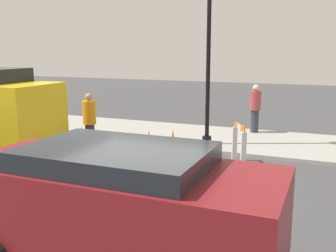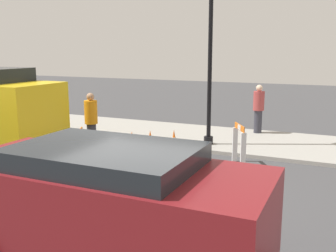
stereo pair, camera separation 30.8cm
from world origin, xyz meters
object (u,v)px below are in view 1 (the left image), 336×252
(person_pedestrian, at_px, (255,107))
(parked_car_1, at_px, (118,201))
(person_worker, at_px, (90,121))
(streetlamp_post, at_px, (209,14))

(person_pedestrian, bearing_deg, parked_car_1, 59.16)
(person_worker, xyz_separation_m, parked_car_1, (4.04, -5.36, 0.05))
(streetlamp_post, xyz_separation_m, person_pedestrian, (1.06, 2.36, -3.06))
(streetlamp_post, bearing_deg, person_pedestrian, 65.76)
(streetlamp_post, xyz_separation_m, person_worker, (-3.12, -1.83, -3.14))
(parked_car_1, bearing_deg, person_pedestrian, 89.11)
(person_worker, relative_size, parked_car_1, 0.40)
(streetlamp_post, height_order, person_pedestrian, streetlamp_post)
(streetlamp_post, xyz_separation_m, parked_car_1, (0.91, -7.19, -3.09))
(person_worker, height_order, parked_car_1, same)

